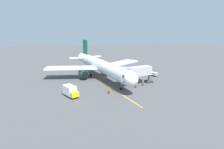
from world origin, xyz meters
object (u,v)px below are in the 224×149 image
Objects in this scene: jet_bridge at (133,72)px; ground_crew_loader at (143,83)px; ground_crew_wing_walker at (109,90)px; ground_crew_marshaller at (136,85)px; airplane at (101,66)px; box_truck_portside at (71,91)px; safety_cone_nose_left at (112,95)px; safety_cone_nose_right at (78,103)px; baggage_cart_near_nose at (154,74)px; safety_cone_wing_port at (92,89)px.

ground_crew_loader is (-2.48, 1.44, -2.88)m from jet_bridge.
ground_crew_wing_walker and ground_crew_loader have the same top height.
ground_crew_marshaller is 1.00× the size of ground_crew_wing_walker.
ground_crew_wing_walker is at bearing 89.95° from airplane.
ground_crew_wing_walker is 0.34× the size of box_truck_portside.
safety_cone_nose_left is 1.00× the size of safety_cone_nose_right.
ground_crew_loader reaches higher than baggage_cart_near_nose.
airplane reaches higher than box_truck_portside.
baggage_cart_near_nose is (-9.90, -8.49, -3.11)m from jet_bridge.
ground_crew_marshaller is at bearing -146.60° from safety_cone_nose_left.
jet_bridge is 18.91m from box_truck_portside.
airplane is 22.82m from safety_cone_nose_right.
ground_crew_wing_walker is at bearing -71.45° from safety_cone_nose_left.
ground_crew_loader is 12.39m from baggage_cart_near_nose.
airplane is 8.00× the size of box_truck_portside.
ground_crew_loader is (-2.55, -1.27, 0.00)m from ground_crew_marshaller.
box_truck_portside is at bearing 14.11° from ground_crew_loader.
ground_crew_wing_walker is at bearing 39.09° from baggage_cart_near_nose.
baggage_cart_near_nose is 5.36× the size of safety_cone_nose_right.
airplane is at bearing -56.18° from ground_crew_marshaller.
jet_bridge is 20.81× the size of safety_cone_nose_left.
ground_crew_loader is at bearing 53.21° from baggage_cart_near_nose.
box_truck_portside is 10.04m from safety_cone_nose_left.
box_truck_portside reaches higher than ground_crew_marshaller.
safety_cone_nose_right is (15.97, 8.98, -0.61)m from ground_crew_marshaller.
ground_crew_marshaller is 8.87m from ground_crew_wing_walker.
ground_crew_loader is 0.58× the size of baggage_cart_near_nose.
baggage_cart_near_nose is at bearing -137.34° from safety_cone_nose_left.
ground_crew_wing_walker is at bearing 24.15° from ground_crew_loader.
ground_crew_wing_walker reaches higher than safety_cone_nose_left.
box_truck_portside is (27.51, 14.97, 0.73)m from baggage_cart_near_nose.
baggage_cart_near_nose is at bearing -126.79° from ground_crew_loader.
ground_crew_loader is 0.34× the size of box_truck_portside.
safety_cone_nose_left is 9.22m from safety_cone_nose_right.
baggage_cart_near_nose is at bearing -140.91° from ground_crew_wing_walker.
baggage_cart_near_nose is 23.95m from safety_cone_nose_left.
ground_crew_wing_walker is 0.58× the size of baggage_cart_near_nose.
box_truck_portside reaches higher than ground_crew_wing_walker.
baggage_cart_near_nose is (-7.42, -9.92, -0.23)m from ground_crew_loader.
box_truck_portside is at bearing -7.22° from safety_cone_nose_left.
jet_bridge is 6.69× the size of ground_crew_marshaller.
ground_crew_loader reaches higher than safety_cone_nose_right.
safety_cone_nose_right is (8.33, 3.94, 0.00)m from safety_cone_nose_left.
box_truck_portside is 5.54m from safety_cone_nose_right.
airplane is 14.93m from ground_crew_marshaller.
box_truck_portside is at bearing 28.56° from baggage_cart_near_nose.
safety_cone_wing_port is at bearing -2.16° from ground_crew_marshaller.
ground_crew_wing_walker is 9.41m from box_truck_portside.
ground_crew_wing_walker is at bearing 23.41° from ground_crew_marshaller.
airplane is 23.20× the size of ground_crew_wing_walker.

